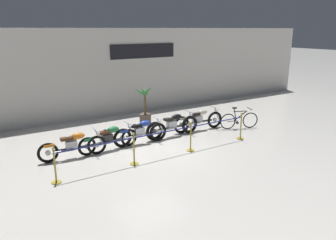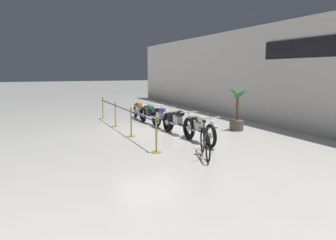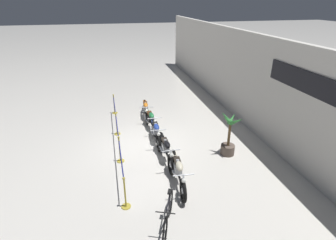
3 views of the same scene
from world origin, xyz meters
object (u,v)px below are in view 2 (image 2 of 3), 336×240
(motorcycle_orange_0, at_px, (139,110))
(stanchion_mid_left, at_px, (115,118))
(stanchion_mid_right, at_px, (131,127))
(motorcycle_black_3, at_px, (178,122))
(bicycle, at_px, (205,143))
(stanchion_far_right, at_px, (156,140))
(motorcycle_green_1, at_px, (150,113))
(motorcycle_blue_2, at_px, (161,117))
(stanchion_far_left, at_px, (114,110))
(motorcycle_cream_4, at_px, (199,128))
(potted_palm_left_of_row, at_px, (237,113))

(motorcycle_orange_0, xyz_separation_m, stanchion_mid_left, (1.47, -1.51, -0.11))
(stanchion_mid_right, bearing_deg, motorcycle_black_3, 78.44)
(motorcycle_black_3, xyz_separation_m, bicycle, (3.01, -0.61, -0.09))
(stanchion_far_right, bearing_deg, stanchion_mid_right, 180.00)
(motorcycle_green_1, xyz_separation_m, stanchion_far_right, (4.83, -1.55, -0.10))
(motorcycle_blue_2, height_order, stanchion_far_left, stanchion_far_left)
(stanchion_mid_left, bearing_deg, motorcycle_cream_4, 23.99)
(motorcycle_green_1, xyz_separation_m, stanchion_mid_right, (2.41, -1.55, -0.10))
(motorcycle_black_3, bearing_deg, bicycle, -11.53)
(stanchion_far_left, bearing_deg, motorcycle_green_1, 91.30)
(motorcycle_orange_0, bearing_deg, potted_palm_left_of_row, 32.15)
(stanchion_far_left, relative_size, stanchion_mid_right, 6.79)
(motorcycle_blue_2, relative_size, bicycle, 1.35)
(stanchion_far_right, bearing_deg, motorcycle_blue_2, 156.31)
(stanchion_far_left, bearing_deg, motorcycle_black_3, 31.34)
(bicycle, xyz_separation_m, stanchion_far_right, (-0.92, -1.04, -0.01))
(motorcycle_black_3, height_order, stanchion_far_left, stanchion_far_left)
(motorcycle_blue_2, height_order, stanchion_far_right, stanchion_far_right)
(motorcycle_orange_0, height_order, motorcycle_cream_4, motorcycle_cream_4)
(potted_palm_left_of_row, height_order, stanchion_mid_left, potted_palm_left_of_row)
(stanchion_far_right, bearing_deg, motorcycle_orange_0, 166.09)
(motorcycle_cream_4, distance_m, stanchion_far_left, 4.45)
(potted_palm_left_of_row, relative_size, stanchion_far_right, 1.66)
(motorcycle_cream_4, height_order, stanchion_far_left, stanchion_far_left)
(stanchion_mid_right, bearing_deg, stanchion_far_left, 180.00)
(stanchion_far_left, height_order, stanchion_mid_right, same)
(motorcycle_cream_4, xyz_separation_m, stanchion_far_left, (-4.09, -1.75, 0.22))
(motorcycle_blue_2, bearing_deg, stanchion_mid_left, -124.58)
(motorcycle_green_1, bearing_deg, motorcycle_black_3, 2.02)
(stanchion_far_right, bearing_deg, stanchion_far_left, 180.00)
(motorcycle_orange_0, relative_size, potted_palm_left_of_row, 1.29)
(motorcycle_green_1, relative_size, stanchion_mid_right, 2.15)
(motorcycle_orange_0, distance_m, stanchion_far_right, 6.29)
(motorcycle_green_1, bearing_deg, stanchion_far_left, -88.70)
(motorcycle_green_1, distance_m, stanchion_far_right, 5.07)
(motorcycle_green_1, bearing_deg, motorcycle_blue_2, 0.35)
(motorcycle_black_3, relative_size, stanchion_mid_left, 2.29)
(motorcycle_orange_0, distance_m, stanchion_mid_right, 3.98)
(motorcycle_orange_0, height_order, motorcycle_blue_2, motorcycle_blue_2)
(bicycle, bearing_deg, stanchion_far_left, -169.71)
(potted_palm_left_of_row, bearing_deg, motorcycle_cream_4, -61.13)
(motorcycle_blue_2, xyz_separation_m, motorcycle_black_3, (1.48, 0.09, 0.00))
(motorcycle_cream_4, distance_m, stanchion_mid_left, 4.30)
(motorcycle_blue_2, xyz_separation_m, stanchion_far_right, (3.56, -1.56, -0.11))
(motorcycle_green_1, relative_size, stanchion_far_right, 2.15)
(stanchion_mid_left, distance_m, stanchion_far_right, 4.64)
(motorcycle_orange_0, height_order, stanchion_far_right, stanchion_far_right)
(potted_palm_left_of_row, bearing_deg, stanchion_mid_left, -122.80)
(motorcycle_green_1, distance_m, motorcycle_blue_2, 1.27)
(motorcycle_black_3, relative_size, stanchion_mid_right, 2.29)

